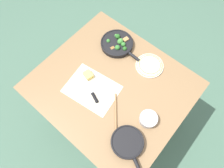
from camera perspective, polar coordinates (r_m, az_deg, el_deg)
ground_plane at (r=2.29m, az=-0.00°, el=-8.37°), size 14.00×14.00×0.00m
dining_table_red at (r=1.63m, az=-0.00°, el=-1.51°), size 1.15×1.03×0.78m
skillet_broccoli at (r=1.72m, az=1.60°, el=11.49°), size 0.38×0.28×0.08m
skillet_eggs at (r=1.41m, az=4.45°, el=-16.42°), size 0.36×0.25×0.05m
wooden_spoon at (r=1.45m, az=1.14°, el=-12.01°), size 0.29×0.33×0.02m
parchment_sheet at (r=1.55m, az=-5.76°, el=-1.42°), size 0.43×0.35×0.00m
grater_knife at (r=1.53m, az=-5.91°, el=-2.14°), size 0.28×0.13×0.02m
cheese_block at (r=1.59m, az=-6.81°, el=2.60°), size 0.08×0.07×0.04m
dinner_plate_stack at (r=1.65m, az=10.70°, el=5.30°), size 0.23×0.23×0.03m
prep_bowl_steel at (r=1.46m, az=10.32°, el=-9.79°), size 0.13×0.13×0.05m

